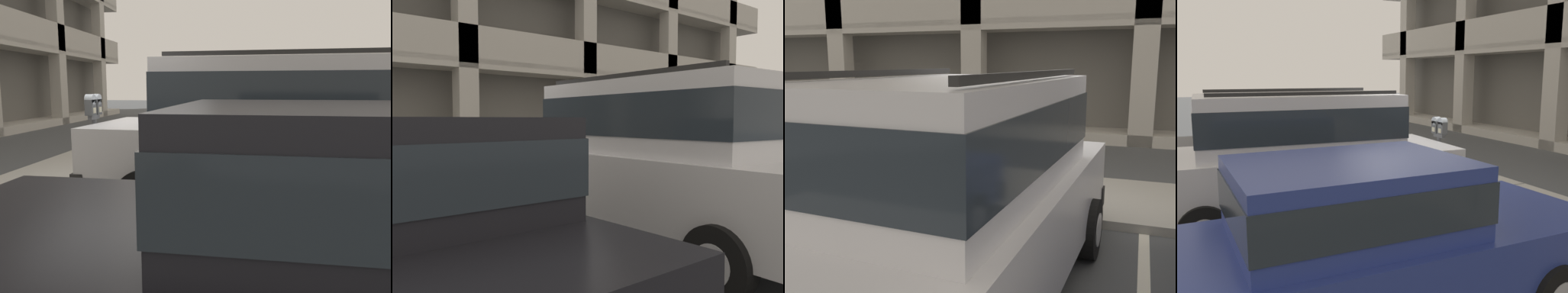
{
  "view_description": "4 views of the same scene",
  "coord_description": "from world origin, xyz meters",
  "views": [
    {
      "loc": [
        -5.11,
        -1.88,
        1.63
      ],
      "look_at": [
        0.04,
        -1.11,
        0.81
      ],
      "focal_mm": 35.0,
      "sensor_mm": 36.0,
      "label": 1
    },
    {
      "loc": [
        -4.12,
        -5.53,
        1.53
      ],
      "look_at": [
        0.16,
        -0.49,
        1.12
      ],
      "focal_mm": 40.0,
      "sensor_mm": 36.0,
      "label": 2
    },
    {
      "loc": [
        1.4,
        -5.29,
        2.09
      ],
      "look_at": [
        -0.24,
        -0.87,
        1.19
      ],
      "focal_mm": 40.0,
      "sensor_mm": 36.0,
      "label": 3
    },
    {
      "loc": [
        6.42,
        -3.82,
        2.28
      ],
      "look_at": [
        0.22,
        -1.02,
        1.14
      ],
      "focal_mm": 40.0,
      "sensor_mm": 36.0,
      "label": 4
    }
  ],
  "objects": [
    {
      "name": "ground_plane",
      "position": [
        0.0,
        0.0,
        -0.05
      ],
      "size": [
        80.0,
        80.0,
        0.1
      ],
      "color": "#444749"
    },
    {
      "name": "parking_meter_near",
      "position": [
        0.02,
        0.35,
        1.17
      ],
      "size": [
        0.35,
        0.12,
        1.41
      ],
      "color": "#595B60",
      "rests_on": "sidewalk"
    },
    {
      "name": "silver_suv",
      "position": [
        -0.02,
        -2.13,
        1.09
      ],
      "size": [
        2.17,
        4.86,
        2.03
      ],
      "rotation": [
        0.0,
        0.0,
        -0.05
      ],
      "color": "silver",
      "rests_on": "ground_plane"
    },
    {
      "name": "sidewalk",
      "position": [
        0.0,
        1.3,
        0.06
      ],
      "size": [
        40.0,
        2.2,
        0.12
      ],
      "color": "#9E9B93",
      "rests_on": "ground_plane"
    },
    {
      "name": "dark_hatchback",
      "position": [
        2.99,
        -2.31,
        0.82
      ],
      "size": [
        1.92,
        4.52,
        1.54
      ],
      "rotation": [
        0.0,
        0.0,
        0.03
      ],
      "color": "navy",
      "rests_on": "ground_plane"
    },
    {
      "name": "parking_meter_far",
      "position": [
        6.14,
        0.36,
        1.08
      ],
      "size": [
        0.15,
        0.12,
        1.47
      ],
      "color": "#47474C",
      "rests_on": "sidewalk"
    },
    {
      "name": "red_sedan",
      "position": [
        -3.15,
        -2.31,
        0.82
      ],
      "size": [
        1.88,
        4.5,
        1.54
      ],
      "rotation": [
        0.0,
        0.0,
        -0.01
      ],
      "color": "black",
      "rests_on": "ground_plane"
    },
    {
      "name": "parking_stall_lines",
      "position": [
        1.53,
        -1.4,
        0.0
      ],
      "size": [
        12.37,
        4.8,
        0.01
      ],
      "color": "silver",
      "rests_on": "ground_plane"
    },
    {
      "name": "fire_hydrant",
      "position": [
        4.49,
        0.65,
        0.46
      ],
      "size": [
        0.3,
        0.3,
        0.7
      ],
      "color": "red",
      "rests_on": "sidewalk"
    }
  ]
}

